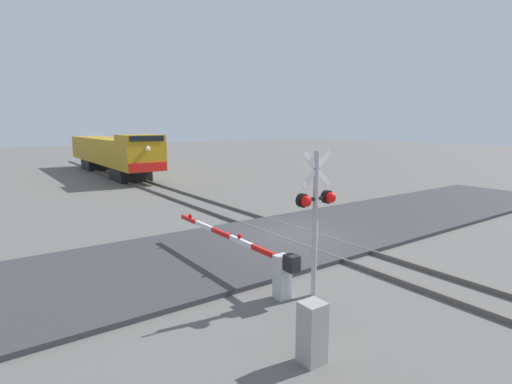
% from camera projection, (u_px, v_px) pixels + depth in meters
% --- Properties ---
extents(ground_plane, '(160.00, 160.00, 0.00)m').
position_uv_depth(ground_plane, '(296.00, 237.00, 15.47)').
color(ground_plane, '#605E59').
extents(rail_track_left, '(0.08, 80.00, 0.15)m').
position_uv_depth(rail_track_left, '(282.00, 239.00, 15.05)').
color(rail_track_left, '#59544C').
rests_on(rail_track_left, ground_plane).
extents(rail_track_right, '(0.08, 80.00, 0.15)m').
position_uv_depth(rail_track_right, '(310.00, 233.00, 15.87)').
color(rail_track_right, '#59544C').
rests_on(rail_track_right, ground_plane).
extents(road_surface, '(36.00, 6.08, 0.14)m').
position_uv_depth(road_surface, '(297.00, 236.00, 15.46)').
color(road_surface, '#38383A').
rests_on(road_surface, ground_plane).
extents(locomotive, '(2.88, 18.08, 3.64)m').
position_uv_depth(locomotive, '(112.00, 152.00, 34.77)').
color(locomotive, black).
rests_on(locomotive, ground_plane).
extents(crossing_signal, '(1.18, 0.33, 3.77)m').
position_uv_depth(crossing_signal, '(316.00, 208.00, 9.82)').
color(crossing_signal, '#ADADB2').
rests_on(crossing_signal, ground_plane).
extents(crossing_gate, '(0.36, 6.33, 1.24)m').
position_uv_depth(crossing_gate, '(261.00, 259.00, 10.65)').
color(crossing_gate, silver).
rests_on(crossing_gate, ground_plane).
extents(utility_cabinet, '(0.44, 0.41, 1.18)m').
position_uv_depth(utility_cabinet, '(312.00, 333.00, 7.25)').
color(utility_cabinet, '#999993').
rests_on(utility_cabinet, ground_plane).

